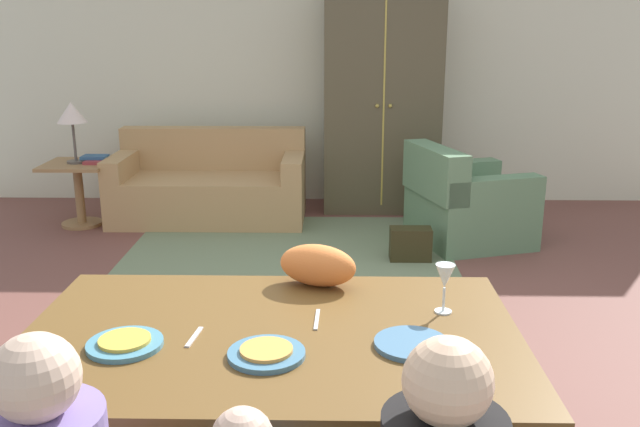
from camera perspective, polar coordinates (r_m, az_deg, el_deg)
The scene contains 21 objects.
ground_plane at distance 4.24m, azimuth 1.45°, elevation -9.47°, with size 7.46×6.24×0.02m, color brown.
back_wall at distance 7.03m, azimuth 1.39°, elevation 12.04°, with size 7.46×0.10×2.70m, color beige.
dining_table at distance 2.43m, azimuth -4.04°, elevation -11.23°, with size 1.72×1.08×0.76m.
plate_near_man at distance 2.38m, azimuth -15.93°, elevation -10.42°, with size 0.25×0.25×0.02m, color teal.
pizza_near_man at distance 2.37m, azimuth -15.96°, elevation -10.09°, with size 0.17×0.17×0.01m, color gold.
plate_near_child at distance 2.24m, azimuth -4.48°, elevation -11.58°, with size 0.25×0.25×0.02m, color teal.
pizza_near_child at distance 2.23m, azimuth -4.49°, elevation -11.24°, with size 0.17×0.17×0.01m, color gold.
plate_near_woman at distance 2.31m, azimuth 7.66°, elevation -10.71°, with size 0.25×0.25×0.02m, color teal.
wine_glass at distance 2.54m, azimuth 10.35°, elevation -5.34°, with size 0.07×0.07×0.19m.
fork at distance 2.39m, azimuth -10.43°, elevation -10.08°, with size 0.02×0.15×0.01m, color silver.
knife at distance 2.48m, azimuth -0.26°, elevation -8.81°, with size 0.01×0.17×0.01m, color silver.
cat at distance 2.77m, azimuth -0.19°, elevation -4.33°, with size 0.32×0.16×0.17m, color orange.
area_rug at distance 5.66m, azimuth -2.54°, elevation -2.77°, with size 2.60×1.80×0.01m, color #697959.
couch at distance 6.50m, azimuth -9.14°, elevation 2.20°, with size 1.76×0.86×0.82m.
armchair at distance 5.84m, azimuth 11.96°, elevation 0.70°, with size 1.07×1.07×0.82m.
armoire at distance 6.68m, azimuth 5.16°, elevation 9.21°, with size 1.10×0.59×2.10m.
side_table at distance 6.54m, azimuth -19.47°, elevation 2.26°, with size 0.56×0.56×0.58m.
table_lamp at distance 6.44m, azimuth -19.98°, elevation 7.73°, with size 0.26×0.26×0.54m.
book_lower at distance 6.41m, azimuth -18.03°, elevation 4.11°, with size 0.22×0.16×0.03m, color #963339.
book_upper at distance 6.50m, azimuth -18.25°, elevation 4.49°, with size 0.22×0.16×0.03m, color #2C537C.
handbag at distance 5.36m, azimuth 7.54°, elevation -2.54°, with size 0.32×0.16×0.26m, color #2F2A15.
Camera 1 is at (-0.03, -3.32, 1.79)m, focal length 38.43 mm.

